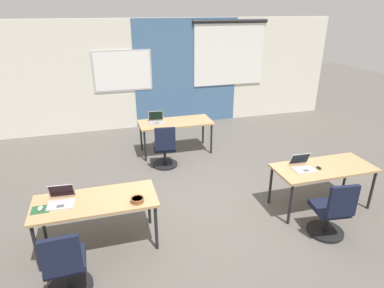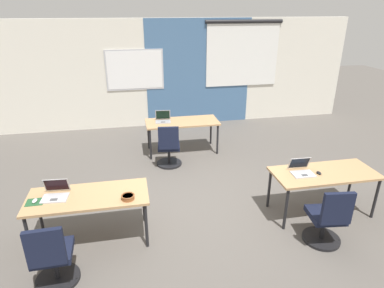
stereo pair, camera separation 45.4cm
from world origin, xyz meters
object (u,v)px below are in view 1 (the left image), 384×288
chair_near_left_end (66,268)px  laptop_near_right_inner (303,166)px  desk_near_left (96,204)px  chair_far_left (165,150)px  mouse_near_left_end (40,208)px  laptop_far_left (156,120)px  desk_far_center (176,124)px  chair_near_right_inner (332,214)px  laptop_near_left_end (61,200)px  mouse_near_right_inner (319,168)px  desk_near_right (323,170)px  snack_bowl (137,200)px

chair_near_left_end → laptop_near_right_inner: laptop_near_right_inner is taller
desk_near_left → chair_far_left: bearing=57.2°
desk_near_left → mouse_near_left_end: bearing=-176.6°
laptop_far_left → chair_far_left: (0.02, -0.76, -0.39)m
desk_far_center → chair_near_right_inner: 3.79m
chair_near_left_end → desk_far_center: bearing=-122.6°
laptop_near_left_end → chair_far_left: laptop_near_left_end is taller
desk_near_left → mouse_near_right_inner: bearing=-0.6°
laptop_near_left_end → desk_near_right: bearing=3.6°
desk_far_center → mouse_near_left_end: size_ratio=14.85×
chair_near_left_end → mouse_near_left_end: bearing=-70.1°
laptop_near_right_inner → mouse_near_right_inner: (0.25, -0.08, -0.03)m
desk_near_right → snack_bowl: bearing=-176.2°
desk_near_left → chair_near_left_end: chair_near_left_end is taller
laptop_near_left_end → mouse_near_right_inner: laptop_near_left_end is taller
desk_far_center → laptop_near_left_end: 3.50m
snack_bowl → chair_far_left: bearing=70.2°
snack_bowl → laptop_near_right_inner: bearing=5.3°
chair_near_left_end → chair_near_right_inner: 3.52m
laptop_near_right_inner → mouse_near_right_inner: size_ratio=3.36×
mouse_near_right_inner → chair_near_right_inner: chair_near_right_inner is taller
laptop_far_left → desk_near_left: bearing=-109.4°
desk_far_center → laptop_far_left: size_ratio=4.50×
laptop_near_right_inner → snack_bowl: laptop_near_right_inner is taller
laptop_near_left_end → laptop_near_right_inner: (3.55, -0.01, -0.00)m
desk_near_left → mouse_near_right_inner: mouse_near_right_inner is taller
mouse_near_left_end → laptop_far_left: laptop_far_left is taller
chair_far_left → chair_near_right_inner: bearing=129.5°
mouse_near_left_end → snack_bowl: 1.20m
laptop_near_left_end → desk_far_center: bearing=56.1°
laptop_far_left → snack_bowl: laptop_far_left is taller
chair_near_right_inner → snack_bowl: size_ratio=5.18×
mouse_near_left_end → chair_far_left: size_ratio=0.12×
desk_near_left → chair_near_left_end: (-0.36, -0.78, -0.28)m
chair_near_right_inner → chair_far_left: bearing=-50.5°
laptop_near_right_inner → mouse_near_right_inner: bearing=-15.5°
chair_near_left_end → laptop_near_left_end: bearing=-88.4°
chair_near_left_end → chair_far_left: same height
mouse_near_left_end → mouse_near_right_inner: mouse_near_left_end is taller
chair_near_left_end → chair_near_right_inner: bearing=179.1°
chair_near_left_end → snack_bowl: 1.13m
chair_near_right_inner → mouse_near_right_inner: bearing=-101.0°
laptop_far_left → laptop_near_right_inner: bearing=-52.0°
desk_far_center → mouse_near_right_inner: 3.27m
desk_near_left → snack_bowl: 0.57m
chair_far_left → desk_near_left: bearing=64.1°
desk_near_left → mouse_near_left_end: (-0.66, -0.04, 0.08)m
laptop_near_left_end → desk_near_left: bearing=-2.6°
desk_far_center → laptop_near_right_inner: size_ratio=4.69×
desk_near_left → snack_bowl: (0.53, -0.20, 0.10)m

